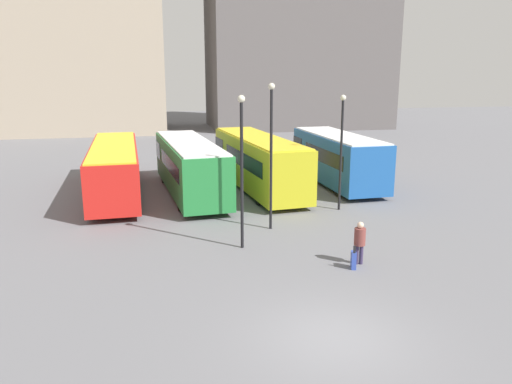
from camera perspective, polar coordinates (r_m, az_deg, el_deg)
name	(u,v)px	position (r m, az deg, el deg)	size (l,w,h in m)	color
ground_plane	(335,338)	(13.62, 9.02, -16.14)	(160.00, 160.00, 0.00)	slate
building_block_left	(35,0)	(63.83, -23.97, 19.42)	(27.31, 13.64, 29.09)	tan
bus_0	(115,167)	(29.32, -15.84, 2.82)	(3.07, 12.58, 2.79)	red
bus_1	(189,165)	(28.29, -7.62, 3.05)	(3.51, 11.19, 3.01)	#237A38
bus_2	(258,161)	(29.24, 0.21, 3.60)	(3.62, 11.37, 3.10)	gold
bus_3	(337,157)	(30.91, 9.25, 3.92)	(2.93, 9.47, 3.08)	#1E56A3
traveler	(360,239)	(18.18, 11.77, -5.29)	(0.50, 0.50, 1.57)	#382D4C
suitcase	(353,260)	(17.94, 11.08, -7.63)	(0.25, 0.39, 0.89)	#334CB2
lamp_post_0	(341,143)	(24.77, 9.73, 5.49)	(0.28, 0.28, 5.68)	black
lamp_post_1	(271,146)	(21.26, 1.74, 5.25)	(0.28, 0.28, 6.29)	black
lamp_post_2	(242,161)	(18.85, -1.64, 3.58)	(0.28, 0.28, 5.90)	black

